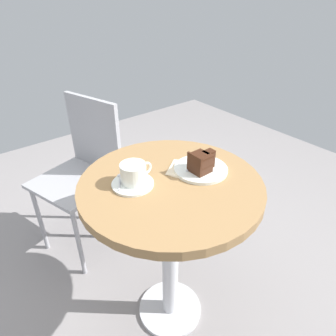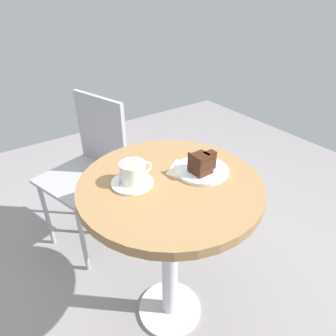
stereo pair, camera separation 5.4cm
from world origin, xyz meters
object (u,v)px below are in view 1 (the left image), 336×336
at_px(coffee_cup, 134,173).
at_px(cake_plate, 201,169).
at_px(saucer, 133,184).
at_px(cake_slice, 201,162).
at_px(cafe_chair, 85,164).
at_px(teaspoon, 120,179).
at_px(fork, 198,161).
at_px(napkin, 187,170).

relative_size(coffee_cup, cake_plate, 0.61).
distance_m(saucer, cake_slice, 0.26).
distance_m(cake_plate, cafe_chair, 0.76).
xyz_separation_m(cake_slice, cafe_chair, (-0.16, 0.71, -0.28)).
xyz_separation_m(teaspoon, cake_slice, (0.26, -0.14, 0.04)).
relative_size(coffee_cup, teaspoon, 1.34).
relative_size(saucer, teaspoon, 1.62).
xyz_separation_m(fork, cafe_chair, (-0.20, 0.66, -0.25)).
bearing_deg(teaspoon, coffee_cup, -108.37).
xyz_separation_m(cake_plate, fork, (0.02, 0.04, 0.01)).
bearing_deg(fork, teaspoon, 147.00).
relative_size(cake_plate, napkin, 1.10).
relative_size(napkin, cafe_chair, 0.21).
bearing_deg(cafe_chair, teaspoon, -26.88).
distance_m(coffee_cup, cafe_chair, 0.68).
height_order(cake_slice, cafe_chair, cafe_chair).
bearing_deg(cafe_chair, coffee_cup, -23.20).
bearing_deg(coffee_cup, napkin, -13.37).
height_order(coffee_cup, cake_slice, cake_slice).
height_order(teaspoon, napkin, teaspoon).
bearing_deg(cake_plate, cake_slice, -135.07).
bearing_deg(fork, cake_slice, -142.03).
bearing_deg(teaspoon, napkin, -78.11).
relative_size(saucer, coffee_cup, 1.21).
xyz_separation_m(coffee_cup, napkin, (0.20, -0.05, -0.04)).
distance_m(cake_slice, fork, 0.07).
xyz_separation_m(teaspoon, cafe_chair, (0.10, 0.58, -0.24)).
bearing_deg(saucer, cafe_chair, 83.06).
distance_m(saucer, napkin, 0.22).
bearing_deg(saucer, fork, -8.10).
xyz_separation_m(cake_plate, cafe_chair, (-0.18, 0.70, -0.24)).
height_order(saucer, teaspoon, teaspoon).
distance_m(teaspoon, cake_plate, 0.30).
xyz_separation_m(fork, napkin, (-0.06, -0.01, -0.01)).
xyz_separation_m(coffee_cup, fork, (0.27, -0.04, -0.03)).
bearing_deg(cake_slice, cafe_chair, 102.86).
height_order(cake_slice, fork, cake_slice).
relative_size(saucer, cake_plate, 0.73).
distance_m(napkin, cafe_chair, 0.72).
bearing_deg(coffee_cup, teaspoon, 129.01).
bearing_deg(cake_slice, coffee_cup, 157.63).
bearing_deg(cake_plate, cafe_chair, 104.13).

